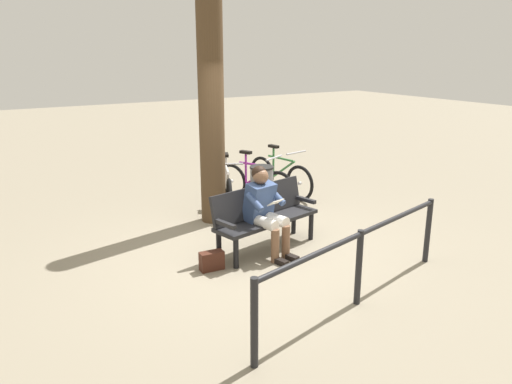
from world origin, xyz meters
TOP-DOWN VIEW (x-y plane):
  - ground_plane at (0.00, 0.00)m, footprint 40.00×40.00m
  - bench at (-0.16, -0.15)m, footprint 1.66×0.80m
  - person_reading at (-0.06, 0.03)m, footprint 0.54×0.82m
  - handbag at (0.78, 0.13)m, footprint 0.31×0.16m
  - tree_trunk at (-0.09, -1.55)m, footprint 0.39×0.39m
  - litter_bin at (-0.85, -1.30)m, footprint 0.39×0.39m
  - bicycle_orange at (-1.81, -2.20)m, footprint 0.49×1.66m
  - bicycle_silver at (-1.13, -2.01)m, footprint 0.77×1.55m
  - bicycle_green at (-0.57, -1.99)m, footprint 0.76×1.56m
  - railing_fence at (-0.18, 1.72)m, footprint 3.13×0.82m

SIDE VIEW (x-z plane):
  - ground_plane at x=0.00m, z-range 0.00..0.00m
  - handbag at x=0.78m, z-range 0.00..0.24m
  - bicycle_orange at x=-1.81m, z-range -0.11..0.83m
  - bicycle_silver at x=-1.13m, z-range -0.11..0.83m
  - bicycle_green at x=-0.57m, z-range -0.11..0.83m
  - litter_bin at x=-0.85m, z-range 0.00..0.85m
  - bench at x=-0.16m, z-range 0.07..0.94m
  - railing_fence at x=-0.18m, z-range 0.17..1.02m
  - person_reading at x=-0.06m, z-range 0.06..1.27m
  - tree_trunk at x=-0.09m, z-range 0.00..4.02m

